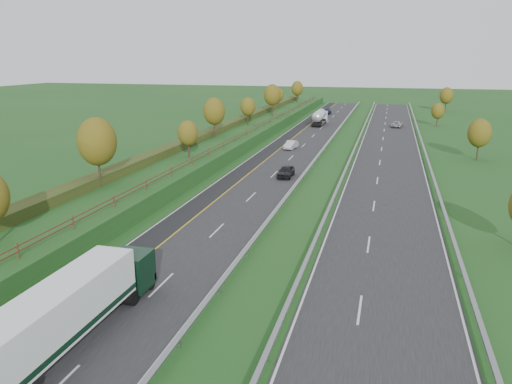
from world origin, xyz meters
TOP-DOWN VIEW (x-y plane):
  - ground at (8.00, 55.00)m, footprint 400.00×400.00m
  - near_carriageway at (0.00, 60.00)m, footprint 10.50×200.00m
  - far_carriageway at (16.50, 60.00)m, footprint 10.50×200.00m
  - hard_shoulder at (-3.75, 60.00)m, footprint 3.00×200.00m
  - lane_markings at (6.40, 59.88)m, footprint 26.75×200.00m
  - embankment_left at (-13.00, 60.00)m, footprint 12.00×200.00m
  - hedge_left at (-15.00, 60.00)m, footprint 2.20×180.00m
  - fence_left at (-8.50, 59.59)m, footprint 0.12×189.06m
  - median_barrier_near at (5.70, 60.00)m, footprint 0.32×200.00m
  - median_barrier_far at (10.80, 60.00)m, footprint 0.32×200.00m
  - outer_barrier_far at (22.30, 60.00)m, footprint 0.32×200.00m
  - trees_left at (-12.64, 56.63)m, footprint 6.64×164.30m
  - trees_far at (29.80, 89.21)m, footprint 8.45×118.60m
  - box_lorry at (-0.13, 2.19)m, footprint 2.58×16.28m
  - road_tanker at (0.03, 101.02)m, footprint 2.40×11.22m
  - car_dark_near at (3.17, 45.85)m, footprint 1.87×4.60m
  - car_silver_mid at (-0.32, 67.04)m, footprint 2.08×4.53m
  - car_small_far at (-1.19, 122.85)m, footprint 2.69×5.51m
  - car_oncoming at (18.00, 101.08)m, footprint 2.80×5.15m

SIDE VIEW (x-z plane):
  - ground at x=8.00m, z-range 0.00..0.00m
  - near_carriageway at x=0.00m, z-range 0.00..0.04m
  - far_carriageway at x=16.50m, z-range 0.00..0.04m
  - hard_shoulder at x=-3.75m, z-range 0.00..0.04m
  - lane_markings at x=6.40m, z-range 0.04..0.05m
  - median_barrier_near at x=5.70m, z-range 0.26..0.97m
  - median_barrier_far at x=10.80m, z-range 0.26..0.97m
  - outer_barrier_far at x=22.30m, z-range 0.26..0.97m
  - car_oncoming at x=18.00m, z-range 0.04..1.41m
  - car_silver_mid at x=-0.32m, z-range 0.04..1.48m
  - car_small_far at x=-1.19m, z-range 0.04..1.58m
  - car_dark_near at x=3.17m, z-range 0.04..1.60m
  - embankment_left at x=-13.00m, z-range 0.00..2.00m
  - road_tanker at x=0.03m, z-range 0.13..3.59m
  - box_lorry at x=-0.13m, z-range 0.30..4.36m
  - hedge_left at x=-15.00m, z-range 2.00..3.10m
  - fence_left at x=-8.50m, z-range 2.13..3.33m
  - trees_far at x=29.80m, z-range 0.69..7.81m
  - trees_left at x=-12.64m, z-range 2.53..10.20m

